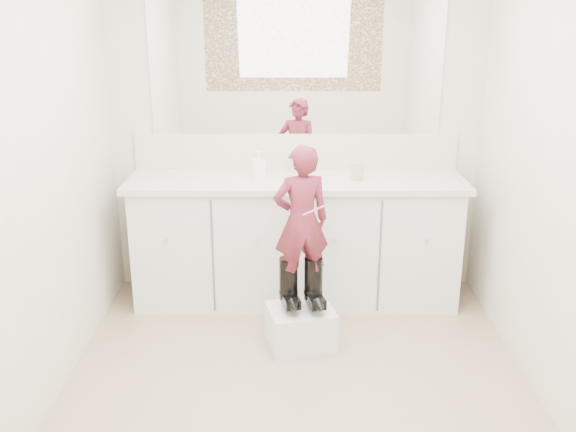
{
  "coord_description": "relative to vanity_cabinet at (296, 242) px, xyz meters",
  "views": [
    {
      "loc": [
        -0.05,
        -2.97,
        2.02
      ],
      "look_at": [
        -0.05,
        0.48,
        0.87
      ],
      "focal_mm": 40.0,
      "sensor_mm": 36.0,
      "label": 1
    }
  ],
  "objects": [
    {
      "name": "floor",
      "position": [
        0.0,
        -1.23,
        -0.42
      ],
      "size": [
        3.0,
        3.0,
        0.0
      ],
      "primitive_type": "plane",
      "color": "#958061",
      "rests_on": "ground"
    },
    {
      "name": "wall_back",
      "position": [
        0.0,
        0.27,
        0.77
      ],
      "size": [
        2.6,
        0.0,
        2.6
      ],
      "primitive_type": "plane",
      "rotation": [
        1.57,
        0.0,
        0.0
      ],
      "color": "beige",
      "rests_on": "floor"
    },
    {
      "name": "wall_front",
      "position": [
        0.0,
        -2.73,
        0.77
      ],
      "size": [
        2.6,
        0.0,
        2.6
      ],
      "primitive_type": "plane",
      "rotation": [
        -1.57,
        0.0,
        0.0
      ],
      "color": "beige",
      "rests_on": "floor"
    },
    {
      "name": "wall_left",
      "position": [
        -1.3,
        -1.23,
        0.78
      ],
      "size": [
        0.0,
        3.0,
        3.0
      ],
      "primitive_type": "plane",
      "rotation": [
        1.57,
        0.0,
        1.57
      ],
      "color": "beige",
      "rests_on": "floor"
    },
    {
      "name": "wall_right",
      "position": [
        1.3,
        -1.23,
        0.78
      ],
      "size": [
        0.0,
        3.0,
        3.0
      ],
      "primitive_type": "plane",
      "rotation": [
        1.57,
        0.0,
        -1.57
      ],
      "color": "beige",
      "rests_on": "floor"
    },
    {
      "name": "vanity_cabinet",
      "position": [
        0.0,
        0.0,
        0.0
      ],
      "size": [
        2.2,
        0.55,
        0.85
      ],
      "primitive_type": "cube",
      "color": "silver",
      "rests_on": "floor"
    },
    {
      "name": "countertop",
      "position": [
        0.0,
        -0.01,
        0.45
      ],
      "size": [
        2.28,
        0.58,
        0.04
      ],
      "primitive_type": "cube",
      "color": "beige",
      "rests_on": "vanity_cabinet"
    },
    {
      "name": "backsplash",
      "position": [
        0.0,
        0.26,
        0.59
      ],
      "size": [
        2.28,
        0.03,
        0.25
      ],
      "primitive_type": "cube",
      "color": "beige",
      "rests_on": "countertop"
    },
    {
      "name": "mirror",
      "position": [
        0.0,
        0.26,
        1.22
      ],
      "size": [
        2.0,
        0.02,
        1.0
      ],
      "primitive_type": "cube",
      "color": "white",
      "rests_on": "wall_back"
    },
    {
      "name": "dot_panel",
      "position": [
        0.0,
        -2.71,
        1.22
      ],
      "size": [
        2.0,
        0.01,
        1.2
      ],
      "primitive_type": "cube",
      "color": "#472819",
      "rests_on": "wall_front"
    },
    {
      "name": "faucet",
      "position": [
        0.0,
        0.15,
        0.52
      ],
      "size": [
        0.08,
        0.08,
        0.1
      ],
      "primitive_type": "cylinder",
      "color": "silver",
      "rests_on": "countertop"
    },
    {
      "name": "cup",
      "position": [
        0.41,
        -0.04,
        0.52
      ],
      "size": [
        0.14,
        0.14,
        0.1
      ],
      "primitive_type": "imported",
      "rotation": [
        0.0,
        0.0,
        -0.43
      ],
      "color": "beige",
      "rests_on": "countertop"
    },
    {
      "name": "soap_bottle",
      "position": [
        -0.25,
        0.02,
        0.56
      ],
      "size": [
        0.09,
        0.09,
        0.18
      ],
      "primitive_type": "imported",
      "rotation": [
        0.0,
        0.0,
        0.15
      ],
      "color": "white",
      "rests_on": "countertop"
    },
    {
      "name": "step_stool",
      "position": [
        0.02,
        -0.67,
        -0.3
      ],
      "size": [
        0.45,
        0.41,
        0.25
      ],
      "primitive_type": "cube",
      "rotation": [
        0.0,
        0.0,
        0.24
      ],
      "color": "silver",
      "rests_on": "floor"
    },
    {
      "name": "boot_left",
      "position": [
        -0.05,
        -0.65,
        -0.02
      ],
      "size": [
        0.17,
        0.24,
        0.32
      ],
      "primitive_type": null,
      "rotation": [
        0.0,
        0.0,
        0.24
      ],
      "color": "black",
      "rests_on": "step_stool"
    },
    {
      "name": "boot_right",
      "position": [
        0.1,
        -0.65,
        -0.02
      ],
      "size": [
        0.17,
        0.24,
        0.32
      ],
      "primitive_type": null,
      "rotation": [
        0.0,
        0.0,
        0.24
      ],
      "color": "black",
      "rests_on": "step_stool"
    },
    {
      "name": "toddler",
      "position": [
        0.02,
        -0.65,
        0.38
      ],
      "size": [
        0.38,
        0.29,
        0.91
      ],
      "primitive_type": "imported",
      "rotation": [
        0.0,
        0.0,
        3.38
      ],
      "color": "#AB3454",
      "rests_on": "step_stool"
    },
    {
      "name": "toothbrush",
      "position": [
        0.09,
        -0.73,
        0.47
      ],
      "size": [
        0.13,
        0.04,
        0.06
      ],
      "primitive_type": "cylinder",
      "rotation": [
        0.0,
        1.22,
        0.24
      ],
      "color": "pink",
      "rests_on": "toddler"
    }
  ]
}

